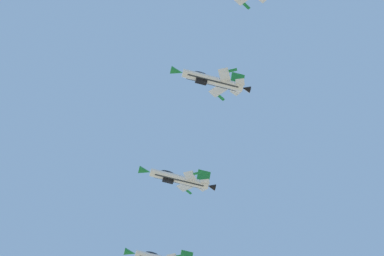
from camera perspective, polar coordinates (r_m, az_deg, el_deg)
fighter_jet_left_wing at (r=137.60m, az=1.55°, el=3.87°), size 15.45×8.94×6.12m
fighter_jet_right_wing at (r=143.50m, az=-1.14°, el=-4.09°), size 15.45×8.78×6.56m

